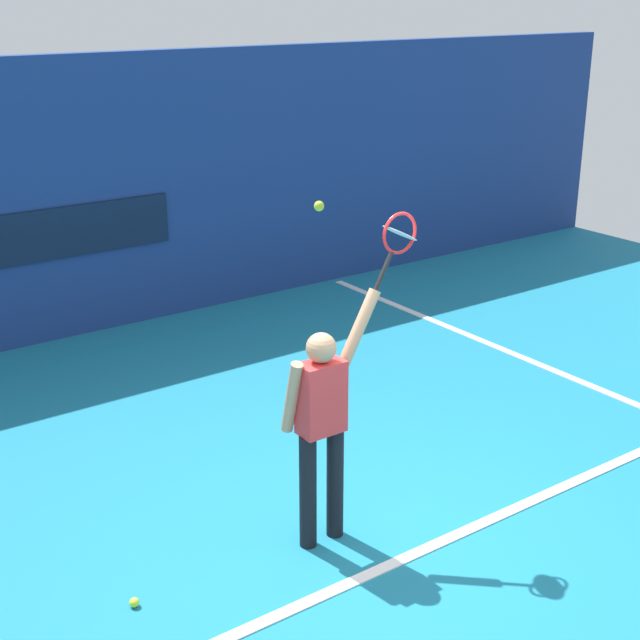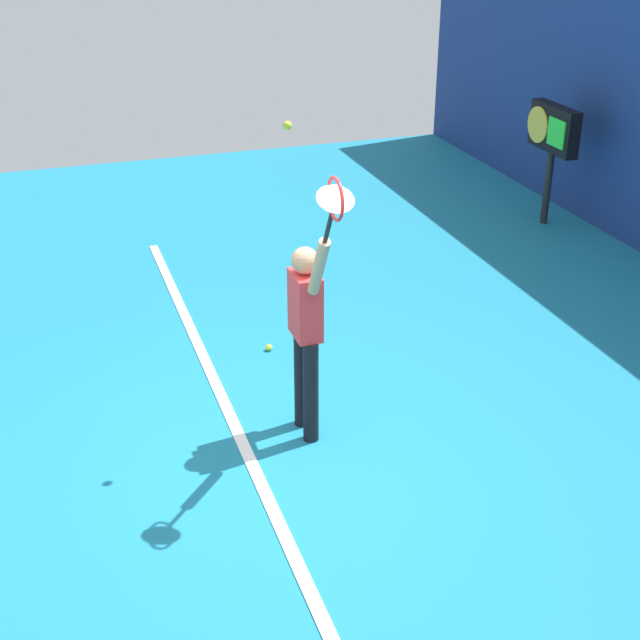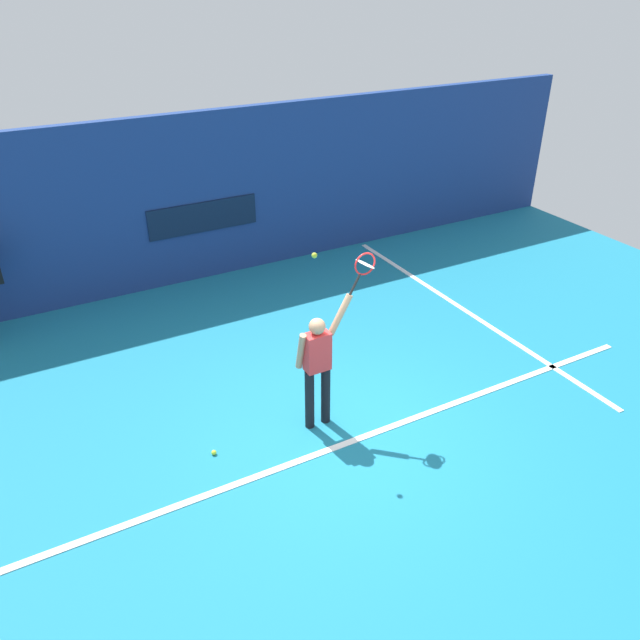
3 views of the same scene
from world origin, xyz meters
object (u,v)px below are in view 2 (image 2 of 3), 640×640
tennis_player (306,326)px  tennis_racket (335,202)px  scoreboard_clock (553,133)px  spare_ball (269,347)px  tennis_ball (287,125)px

tennis_player → tennis_racket: (0.67, -0.00, 1.27)m
scoreboard_clock → spare_ball: scoreboard_clock is taller
tennis_player → scoreboard_clock: size_ratio=1.20×
tennis_player → spare_ball: bearing=176.9°
tennis_racket → spare_ball: (-2.18, 0.09, -2.24)m
tennis_racket → tennis_player: bearing=179.6°
tennis_ball → spare_ball: tennis_ball is taller
tennis_ball → scoreboard_clock: size_ratio=0.04×
scoreboard_clock → spare_ball: 5.31m
tennis_racket → spare_ball: tennis_racket is taller
tennis_player → tennis_racket: bearing=-0.4°
scoreboard_clock → tennis_ball: bearing=-51.4°
tennis_player → tennis_racket: size_ratio=3.17×
tennis_player → spare_ball: tennis_player is taller
scoreboard_clock → spare_ball: bearing=-62.5°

